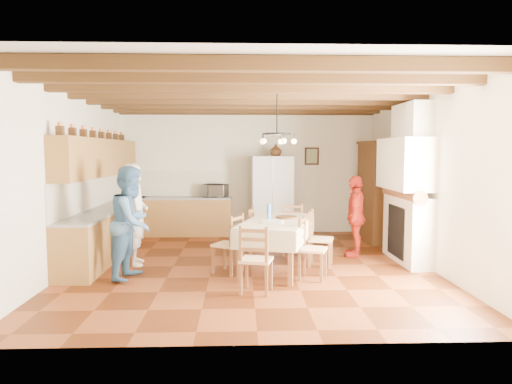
{
  "coord_description": "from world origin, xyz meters",
  "views": [
    {
      "loc": [
        -0.18,
        -7.73,
        1.97
      ],
      "look_at": [
        0.1,
        0.3,
        1.25
      ],
      "focal_mm": 32.0,
      "sensor_mm": 36.0,
      "label": 1
    }
  ],
  "objects_px": {
    "refrigerator": "(272,196)",
    "hutch": "(375,192)",
    "chair_right_near": "(313,248)",
    "person_woman_blue": "(132,222)",
    "dining_table": "(276,225)",
    "chair_right_far": "(321,238)",
    "person_woman_red": "(356,216)",
    "microwave": "(215,191)",
    "chair_end_far": "(293,230)",
    "person_man": "(136,214)",
    "chair_left_far": "(242,234)",
    "chair_end_near": "(256,259)",
    "chair_left_near": "(228,243)"
  },
  "relations": [
    {
      "from": "refrigerator",
      "to": "hutch",
      "type": "height_order",
      "value": "hutch"
    },
    {
      "from": "chair_right_near",
      "to": "person_woman_blue",
      "type": "relative_size",
      "value": 0.55
    },
    {
      "from": "dining_table",
      "to": "chair_right_far",
      "type": "distance_m",
      "value": 0.86
    },
    {
      "from": "person_woman_red",
      "to": "microwave",
      "type": "height_order",
      "value": "person_woman_red"
    },
    {
      "from": "chair_end_far",
      "to": "microwave",
      "type": "height_order",
      "value": "microwave"
    },
    {
      "from": "chair_right_far",
      "to": "refrigerator",
      "type": "bearing_deg",
      "value": 28.98
    },
    {
      "from": "chair_right_near",
      "to": "person_man",
      "type": "distance_m",
      "value": 3.12
    },
    {
      "from": "chair_left_far",
      "to": "chair_right_near",
      "type": "xyz_separation_m",
      "value": [
        1.08,
        -1.23,
        0.0
      ]
    },
    {
      "from": "dining_table",
      "to": "chair_end_far",
      "type": "distance_m",
      "value": 1.21
    },
    {
      "from": "hutch",
      "to": "person_man",
      "type": "relative_size",
      "value": 1.24
    },
    {
      "from": "hutch",
      "to": "person_man",
      "type": "height_order",
      "value": "hutch"
    },
    {
      "from": "chair_left_far",
      "to": "chair_end_near",
      "type": "height_order",
      "value": "same"
    },
    {
      "from": "person_woman_red",
      "to": "chair_left_far",
      "type": "bearing_deg",
      "value": -63.93
    },
    {
      "from": "refrigerator",
      "to": "dining_table",
      "type": "xyz_separation_m",
      "value": [
        -0.13,
        -3.05,
        -0.18
      ]
    },
    {
      "from": "chair_right_far",
      "to": "chair_right_near",
      "type": "bearing_deg",
      "value": 177.53
    },
    {
      "from": "chair_left_far",
      "to": "chair_left_near",
      "type": "bearing_deg",
      "value": -5.78
    },
    {
      "from": "chair_left_near",
      "to": "hutch",
      "type": "bearing_deg",
      "value": 157.38
    },
    {
      "from": "chair_end_near",
      "to": "chair_left_far",
      "type": "bearing_deg",
      "value": -69.76
    },
    {
      "from": "refrigerator",
      "to": "chair_left_far",
      "type": "distance_m",
      "value": 2.52
    },
    {
      "from": "chair_left_far",
      "to": "chair_end_far",
      "type": "distance_m",
      "value": 1.06
    },
    {
      "from": "chair_end_far",
      "to": "person_man",
      "type": "distance_m",
      "value": 2.92
    },
    {
      "from": "chair_end_far",
      "to": "person_woman_blue",
      "type": "distance_m",
      "value": 3.1
    },
    {
      "from": "refrigerator",
      "to": "person_woman_blue",
      "type": "relative_size",
      "value": 1.06
    },
    {
      "from": "chair_left_near",
      "to": "chair_end_far",
      "type": "xyz_separation_m",
      "value": [
        1.21,
        1.26,
        0.0
      ]
    },
    {
      "from": "refrigerator",
      "to": "microwave",
      "type": "height_order",
      "value": "refrigerator"
    },
    {
      "from": "chair_right_near",
      "to": "chair_end_far",
      "type": "xyz_separation_m",
      "value": [
        -0.11,
        1.66,
        0.0
      ]
    },
    {
      "from": "chair_left_far",
      "to": "chair_end_near",
      "type": "bearing_deg",
      "value": 16.05
    },
    {
      "from": "chair_right_near",
      "to": "hutch",
      "type": "bearing_deg",
      "value": -12.55
    },
    {
      "from": "hutch",
      "to": "person_woman_blue",
      "type": "height_order",
      "value": "hutch"
    },
    {
      "from": "microwave",
      "to": "chair_right_far",
      "type": "bearing_deg",
      "value": -39.17
    },
    {
      "from": "dining_table",
      "to": "person_woman_blue",
      "type": "distance_m",
      "value": 2.31
    },
    {
      "from": "chair_right_near",
      "to": "person_woman_red",
      "type": "bearing_deg",
      "value": -14.94
    },
    {
      "from": "chair_left_near",
      "to": "microwave",
      "type": "distance_m",
      "value": 3.46
    },
    {
      "from": "chair_left_near",
      "to": "chair_right_far",
      "type": "distance_m",
      "value": 1.63
    },
    {
      "from": "microwave",
      "to": "refrigerator",
      "type": "bearing_deg",
      "value": 9.46
    },
    {
      "from": "chair_end_near",
      "to": "chair_left_near",
      "type": "bearing_deg",
      "value": -53.56
    },
    {
      "from": "hutch",
      "to": "dining_table",
      "type": "height_order",
      "value": "hutch"
    },
    {
      "from": "chair_left_near",
      "to": "chair_right_near",
      "type": "xyz_separation_m",
      "value": [
        1.32,
        -0.41,
        0.0
      ]
    },
    {
      "from": "hutch",
      "to": "person_woman_blue",
      "type": "xyz_separation_m",
      "value": [
        -4.61,
        -2.69,
        -0.22
      ]
    },
    {
      "from": "dining_table",
      "to": "chair_right_far",
      "type": "relative_size",
      "value": 2.18
    },
    {
      "from": "chair_left_near",
      "to": "chair_right_far",
      "type": "xyz_separation_m",
      "value": [
        1.59,
        0.39,
        0.0
      ]
    },
    {
      "from": "chair_end_far",
      "to": "hutch",
      "type": "bearing_deg",
      "value": 35.71
    },
    {
      "from": "chair_left_far",
      "to": "microwave",
      "type": "height_order",
      "value": "microwave"
    },
    {
      "from": "refrigerator",
      "to": "chair_right_near",
      "type": "distance_m",
      "value": 3.66
    },
    {
      "from": "chair_right_near",
      "to": "chair_right_far",
      "type": "height_order",
      "value": "same"
    },
    {
      "from": "hutch",
      "to": "person_woman_red",
      "type": "relative_size",
      "value": 1.44
    },
    {
      "from": "dining_table",
      "to": "chair_left_near",
      "type": "bearing_deg",
      "value": -169.54
    },
    {
      "from": "chair_left_near",
      "to": "refrigerator",
      "type": "bearing_deg",
      "value": -166.87
    },
    {
      "from": "chair_end_far",
      "to": "microwave",
      "type": "bearing_deg",
      "value": 130.6
    },
    {
      "from": "chair_right_near",
      "to": "person_woman_blue",
      "type": "xyz_separation_m",
      "value": [
        -2.79,
        0.17,
        0.39
      ]
    }
  ]
}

